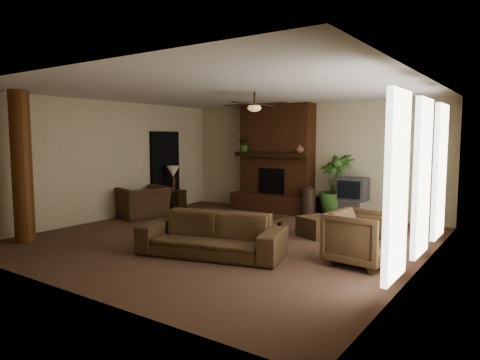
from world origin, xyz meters
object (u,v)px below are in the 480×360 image
Objects in this scene: tv_stand at (351,211)px; coffee_table at (251,219)px; sofa at (211,228)px; ottoman at (317,227)px; lamp_right at (394,197)px; side_table_right at (388,241)px; armchair_right at (361,236)px; lamp_left at (173,173)px; log_column at (22,167)px; floor_plant at (336,201)px; floor_vase at (308,200)px; armchair_left at (142,197)px; side_table_left at (174,201)px.

coffee_table is at bearing -91.44° from tv_stand.
sofa is 2.81× the size of tv_stand.
coffee_table is 2.00× the size of ottoman.
lamp_right is (2.63, 0.16, 0.63)m from coffee_table.
coffee_table is 2.59m from side_table_right.
lamp_right is (0.29, 0.68, 0.55)m from armchair_right.
side_table_right is (2.45, 1.52, -0.19)m from sofa.
log_column is at bearing -88.72° from lamp_left.
sofa is 1.55× the size of floor_plant.
ottoman is 1.09× the size of side_table_right.
ottoman is (4.31, 3.49, -1.20)m from log_column.
lamp_left reaches higher than coffee_table.
lamp_right is at bearing 25.31° from log_column.
armchair_right is 3.84m from floor_plant.
floor_vase is at bearing -149.47° from tv_stand.
log_column is 6.11m from armchair_right.
floor_plant is 4.26m from lamp_left.
lamp_left is at bearing 167.61° from side_table_right.
armchair_right is 0.92m from lamp_right.
armchair_right reaches higher than floor_plant.
floor_vase reaches higher than side_table_right.
armchair_right is 2.40m from coffee_table.
armchair_right is at bearing 6.99° from sofa.
log_column is 3.64× the size of floor_vase.
tv_stand is 1.04m from floor_vase.
lamp_right is (5.94, 2.81, -0.40)m from log_column.
sofa is 3.67× the size of lamp_left.
log_column is 6.59m from lamp_right.
armchair_left is at bearing -132.75° from tv_stand.
floor_plant is at bearing 20.10° from lamp_left.
floor_vase is (3.31, 5.17, -0.97)m from log_column.
sofa is at bearing -148.04° from lamp_right.
armchair_left is at bearing 91.51° from log_column.
coffee_table is at bearing -176.52° from lamp_right.
ottoman is 1.97m from floor_vase.
log_column is 4.11m from lamp_left.
lamp_left reaches higher than ottoman.
armchair_left is 4.43m from ottoman.
log_column is 5.68m from ottoman.
lamp_right is at bearing -11.94° from side_table_left.
lamp_left reaches higher than side_table_right.
floor_vase is 1.18× the size of lamp_right.
lamp_left is (-4.41, -1.29, 0.75)m from tv_stand.
floor_plant is 2.37× the size of lamp_right.
lamp_left is (-4.41, 0.60, 0.80)m from ottoman.
armchair_left is 1.25× the size of armchair_right.
sofa is 4.57m from lamp_left.
lamp_left and lamp_right have the same top height.
armchair_left is 1.11m from side_table_left.
armchair_left is at bearing -91.30° from side_table_left.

